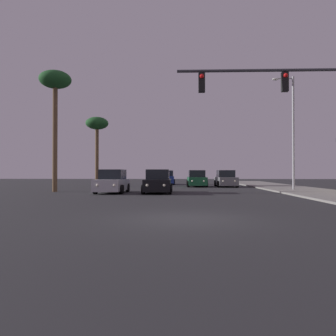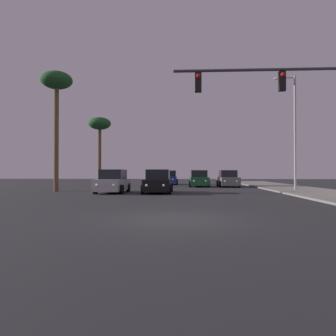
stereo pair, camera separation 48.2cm
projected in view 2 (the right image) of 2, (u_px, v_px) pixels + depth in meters
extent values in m
plane|color=#28282B|center=(176.00, 219.00, 10.44)|extent=(120.00, 120.00, 0.00)
cube|color=slate|center=(228.00, 181.00, 32.86)|extent=(1.88, 4.23, 0.80)
cube|color=black|center=(228.00, 174.00, 33.02)|extent=(1.64, 2.03, 0.70)
cylinder|color=black|center=(220.00, 184.00, 31.61)|extent=(0.24, 0.64, 0.64)
cylinder|color=black|center=(239.00, 184.00, 31.51)|extent=(0.24, 0.64, 0.64)
cylinder|color=black|center=(218.00, 183.00, 34.21)|extent=(0.24, 0.64, 0.64)
cylinder|color=black|center=(235.00, 183.00, 34.11)|extent=(0.24, 0.64, 0.64)
sphere|color=#F2EACC|center=(225.00, 181.00, 30.77)|extent=(0.18, 0.18, 0.18)
sphere|color=#F2EACC|center=(237.00, 181.00, 30.71)|extent=(0.18, 0.18, 0.18)
cube|color=navy|center=(169.00, 180.00, 39.16)|extent=(1.91, 4.25, 0.80)
cube|color=black|center=(169.00, 173.00, 39.31)|extent=(1.65, 2.04, 0.70)
cylinder|color=black|center=(161.00, 182.00, 37.90)|extent=(0.24, 0.64, 0.64)
cylinder|color=black|center=(176.00, 182.00, 37.80)|extent=(0.24, 0.64, 0.64)
cylinder|color=black|center=(162.00, 181.00, 40.50)|extent=(0.24, 0.64, 0.64)
cylinder|color=black|center=(177.00, 182.00, 40.40)|extent=(0.24, 0.64, 0.64)
sphere|color=#F2EACC|center=(163.00, 180.00, 37.07)|extent=(0.18, 0.18, 0.18)
sphere|color=#F2EACC|center=(173.00, 180.00, 37.01)|extent=(0.18, 0.18, 0.18)
cube|color=black|center=(158.00, 185.00, 23.42)|extent=(1.85, 4.22, 0.80)
cube|color=black|center=(158.00, 174.00, 23.58)|extent=(1.62, 2.02, 0.70)
cylinder|color=black|center=(143.00, 189.00, 22.17)|extent=(0.24, 0.64, 0.64)
cylinder|color=black|center=(169.00, 189.00, 22.07)|extent=(0.24, 0.64, 0.64)
cylinder|color=black|center=(148.00, 188.00, 24.77)|extent=(0.24, 0.64, 0.64)
cylinder|color=black|center=(171.00, 188.00, 24.67)|extent=(0.24, 0.64, 0.64)
sphere|color=#F2EACC|center=(147.00, 185.00, 21.34)|extent=(0.18, 0.18, 0.18)
sphere|color=#F2EACC|center=(164.00, 185.00, 21.28)|extent=(0.18, 0.18, 0.18)
cube|color=#B7B7BC|center=(113.00, 185.00, 23.57)|extent=(1.95, 4.26, 0.80)
cube|color=black|center=(113.00, 174.00, 23.73)|extent=(1.67, 2.06, 0.70)
cylinder|color=black|center=(95.00, 189.00, 22.32)|extent=(0.24, 0.64, 0.64)
cylinder|color=black|center=(121.00, 189.00, 22.22)|extent=(0.24, 0.64, 0.64)
cylinder|color=black|center=(105.00, 187.00, 24.92)|extent=(0.24, 0.64, 0.64)
cylinder|color=black|center=(128.00, 188.00, 24.82)|extent=(0.24, 0.64, 0.64)
sphere|color=#F2EACC|center=(97.00, 185.00, 21.48)|extent=(0.18, 0.18, 0.18)
sphere|color=#F2EACC|center=(114.00, 185.00, 21.42)|extent=(0.18, 0.18, 0.18)
cube|color=#195933|center=(199.00, 181.00, 33.37)|extent=(1.87, 4.23, 0.80)
cube|color=black|center=(199.00, 174.00, 33.53)|extent=(1.64, 2.03, 0.70)
cylinder|color=black|center=(190.00, 184.00, 32.12)|extent=(0.24, 0.64, 0.64)
cylinder|color=black|center=(209.00, 184.00, 32.02)|extent=(0.24, 0.64, 0.64)
cylinder|color=black|center=(190.00, 183.00, 34.72)|extent=(0.24, 0.64, 0.64)
cylinder|color=black|center=(207.00, 183.00, 34.62)|extent=(0.24, 0.64, 0.64)
sphere|color=#F2EACC|center=(194.00, 181.00, 31.28)|extent=(0.18, 0.18, 0.18)
sphere|color=#F2EACC|center=(206.00, 181.00, 31.22)|extent=(0.18, 0.18, 0.18)
cylinder|color=#38383D|center=(257.00, 70.00, 15.09)|extent=(7.68, 0.14, 0.14)
cube|color=black|center=(282.00, 81.00, 15.02)|extent=(0.30, 0.24, 0.90)
sphere|color=red|center=(283.00, 75.00, 14.89)|extent=(0.20, 0.20, 0.20)
cube|color=black|center=(198.00, 83.00, 15.23)|extent=(0.30, 0.24, 0.90)
sphere|color=red|center=(198.00, 76.00, 15.10)|extent=(0.20, 0.20, 0.20)
cylinder|color=#99999E|center=(295.00, 132.00, 25.81)|extent=(0.18, 0.18, 9.00)
cylinder|color=#99999E|center=(286.00, 78.00, 25.90)|extent=(1.40, 0.10, 0.10)
ellipsoid|color=silver|center=(277.00, 79.00, 25.94)|extent=(0.50, 0.24, 0.20)
cylinder|color=brown|center=(100.00, 157.00, 34.93)|extent=(0.36, 0.36, 6.22)
ellipsoid|color=#1E5123|center=(100.00, 123.00, 34.97)|extent=(2.40, 2.40, 1.32)
cylinder|color=brown|center=(56.00, 139.00, 24.99)|extent=(0.36, 0.36, 8.06)
ellipsoid|color=#1E5123|center=(57.00, 80.00, 25.05)|extent=(2.40, 2.40, 1.32)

